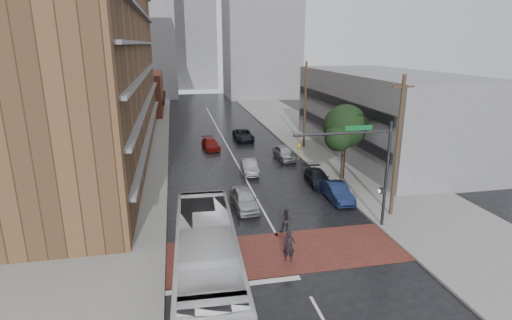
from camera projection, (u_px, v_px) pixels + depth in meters
name	position (u px, v px, depth m)	size (l,w,h in m)	color
ground	(288.00, 256.00, 23.28)	(160.00, 160.00, 0.00)	black
crosswalk	(286.00, 252.00, 23.75)	(14.00, 5.00, 0.02)	brown
sidewalk_west	(127.00, 154.00, 44.56)	(9.00, 90.00, 0.15)	gray
sidewalk_east	(322.00, 144.00, 48.99)	(9.00, 90.00, 0.15)	gray
apartment_block	(87.00, 22.00, 39.23)	(10.00, 44.00, 28.00)	brown
storefront_west	(139.00, 93.00, 70.77)	(8.00, 16.00, 7.00)	brown
building_east	(383.00, 114.00, 44.01)	(11.00, 26.00, 9.00)	gray
distant_tower_west	(134.00, 25.00, 89.45)	(18.00, 16.00, 32.00)	gray
distant_tower_east	(261.00, 15.00, 88.64)	(16.00, 14.00, 36.00)	gray
distant_tower_center	(193.00, 43.00, 109.26)	(12.00, 10.00, 24.00)	gray
street_tree	(345.00, 129.00, 34.92)	(4.20, 4.10, 6.90)	#332319
signal_mast	(367.00, 161.00, 25.44)	(6.50, 0.30, 7.20)	#2D2D33
utility_pole_near	(397.00, 147.00, 27.30)	(1.60, 0.26, 10.00)	#473321
utility_pole_far	(305.00, 105.00, 46.11)	(1.60, 0.26, 10.00)	#473321
transit_bus	(207.00, 263.00, 19.23)	(2.95, 12.59, 3.51)	silver
pedestrian_a	(289.00, 246.00, 22.47)	(0.68, 0.44, 1.86)	black
pedestrian_b	(287.00, 221.00, 26.02)	(0.78, 0.61, 1.60)	black
car_travel_a	(244.00, 199.00, 29.83)	(1.74, 4.32, 1.47)	#B1B4B9
car_travel_b	(249.00, 167.00, 37.87)	(1.41, 4.03, 1.33)	#95979C
car_travel_c	(211.00, 144.00, 46.72)	(1.69, 4.15, 1.21)	#680F0B
suv_travel	(243.00, 135.00, 50.98)	(2.27, 4.92, 1.37)	black
car_parked_near	(337.00, 192.00, 31.35)	(1.48, 4.26, 1.40)	#121F41
car_parked_mid	(318.00, 178.00, 34.93)	(1.74, 4.28, 1.24)	black
car_parked_far	(284.00, 153.00, 42.54)	(1.72, 4.28, 1.46)	#A9AAB1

